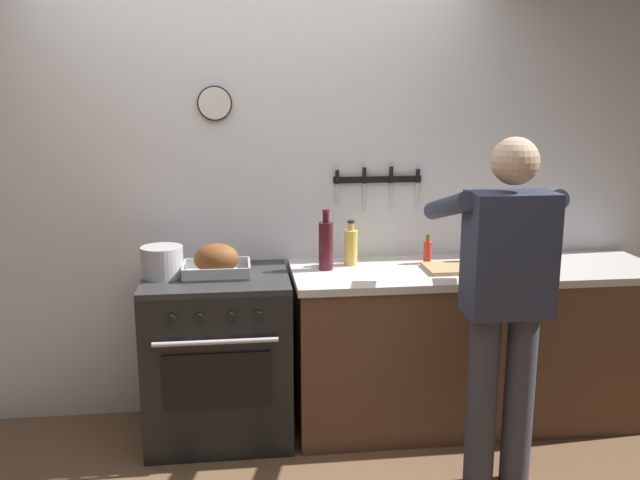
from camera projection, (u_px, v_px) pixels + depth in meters
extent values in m
cube|color=silver|center=(254.00, 190.00, 3.88)|extent=(6.00, 0.10, 2.60)
cube|color=black|center=(377.00, 179.00, 3.89)|extent=(0.51, 0.02, 0.04)
cube|color=silver|center=(337.00, 194.00, 3.87)|extent=(0.02, 0.00, 0.12)
cube|color=black|center=(337.00, 177.00, 3.85)|extent=(0.02, 0.02, 0.08)
cube|color=silver|center=(364.00, 197.00, 3.90)|extent=(0.02, 0.00, 0.16)
cube|color=black|center=(364.00, 175.00, 3.87)|extent=(0.02, 0.02, 0.09)
cube|color=silver|center=(391.00, 196.00, 3.91)|extent=(0.01, 0.00, 0.15)
cube|color=black|center=(391.00, 175.00, 3.89)|extent=(0.02, 0.02, 0.09)
cube|color=silver|center=(417.00, 195.00, 3.93)|extent=(0.02, 0.00, 0.14)
cube|color=black|center=(418.00, 176.00, 3.91)|extent=(0.02, 0.02, 0.08)
cylinder|color=white|center=(215.00, 103.00, 3.69)|extent=(0.17, 0.02, 0.17)
torus|color=black|center=(215.00, 103.00, 3.69)|extent=(0.19, 0.02, 0.19)
cube|color=brown|center=(472.00, 347.00, 3.86)|extent=(2.00, 0.62, 0.86)
cube|color=silver|center=(476.00, 271.00, 3.77)|extent=(2.03, 0.65, 0.04)
cube|color=black|center=(219.00, 358.00, 3.69)|extent=(0.76, 0.62, 0.87)
cube|color=black|center=(217.00, 380.00, 3.38)|extent=(0.53, 0.01, 0.28)
cube|color=#2D2D2D|center=(216.00, 278.00, 3.60)|extent=(0.76, 0.62, 0.03)
cylinder|color=black|center=(171.00, 319.00, 3.28)|extent=(0.04, 0.02, 0.04)
cylinder|color=black|center=(199.00, 318.00, 3.30)|extent=(0.04, 0.02, 0.04)
cylinder|color=black|center=(231.00, 316.00, 3.32)|extent=(0.04, 0.02, 0.04)
cylinder|color=black|center=(258.00, 315.00, 3.33)|extent=(0.04, 0.02, 0.04)
cylinder|color=silver|center=(216.00, 342.00, 3.31)|extent=(0.61, 0.02, 0.02)
cylinder|color=#383842|center=(482.00, 403.00, 3.18)|extent=(0.14, 0.14, 0.86)
cylinder|color=#383842|center=(519.00, 401.00, 3.20)|extent=(0.14, 0.14, 0.86)
cube|color=#2D3347|center=(509.00, 254.00, 3.04)|extent=(0.38, 0.22, 0.56)
sphere|color=tan|center=(515.00, 161.00, 2.95)|extent=(0.21, 0.21, 0.21)
cylinder|color=#2D3347|center=(449.00, 206.00, 3.21)|extent=(0.09, 0.55, 0.22)
cylinder|color=#2D3347|center=(534.00, 205.00, 3.26)|extent=(0.09, 0.55, 0.22)
cube|color=#B7B7BC|center=(217.00, 274.00, 3.59)|extent=(0.34, 0.25, 0.01)
cube|color=#B7B7BC|center=(216.00, 274.00, 3.47)|extent=(0.34, 0.01, 0.05)
cube|color=#B7B7BC|center=(217.00, 262.00, 3.71)|extent=(0.34, 0.01, 0.05)
cube|color=#B7B7BC|center=(184.00, 269.00, 3.57)|extent=(0.01, 0.25, 0.05)
cube|color=#B7B7BC|center=(249.00, 267.00, 3.61)|extent=(0.01, 0.25, 0.05)
ellipsoid|color=brown|center=(216.00, 259.00, 3.57)|extent=(0.23, 0.17, 0.16)
cylinder|color=#B7B7BC|center=(162.00, 262.00, 3.55)|extent=(0.22, 0.22, 0.16)
cube|color=tan|center=(458.00, 268.00, 3.71)|extent=(0.36, 0.24, 0.02)
cylinder|color=black|center=(475.00, 251.00, 3.82)|extent=(0.05, 0.05, 0.15)
cylinder|color=black|center=(476.00, 235.00, 3.80)|extent=(0.02, 0.02, 0.03)
cylinder|color=#B21919|center=(476.00, 230.00, 3.79)|extent=(0.03, 0.03, 0.01)
cylinder|color=red|center=(427.00, 253.00, 3.84)|extent=(0.05, 0.05, 0.12)
cylinder|color=red|center=(428.00, 239.00, 3.82)|extent=(0.02, 0.02, 0.03)
cylinder|color=#197219|center=(428.00, 236.00, 3.82)|extent=(0.02, 0.02, 0.01)
cylinder|color=#47141E|center=(326.00, 246.00, 3.69)|extent=(0.08, 0.08, 0.26)
cylinder|color=#47141E|center=(326.00, 217.00, 3.65)|extent=(0.04, 0.04, 0.06)
cylinder|color=maroon|center=(326.00, 211.00, 3.65)|extent=(0.04, 0.04, 0.01)
cylinder|color=gold|center=(351.00, 248.00, 3.79)|extent=(0.08, 0.08, 0.20)
cylinder|color=gold|center=(351.00, 227.00, 3.77)|extent=(0.03, 0.03, 0.04)
cylinder|color=black|center=(351.00, 222.00, 3.76)|extent=(0.04, 0.04, 0.01)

